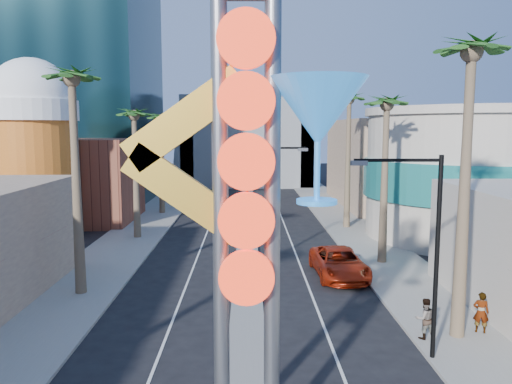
# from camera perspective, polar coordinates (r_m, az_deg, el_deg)

# --- Properties ---
(sidewalk_west) EXTENTS (5.00, 100.00, 0.15)m
(sidewalk_west) POSITION_cam_1_polar(r_m,az_deg,el_deg) (47.11, -12.67, -3.81)
(sidewalk_west) COLOR gray
(sidewalk_west) RESTS_ON ground
(sidewalk_east) EXTENTS (5.00, 100.00, 0.15)m
(sidewalk_east) POSITION_cam_1_polar(r_m,az_deg,el_deg) (47.10, 10.65, -3.76)
(sidewalk_east) COLOR gray
(sidewalk_east) RESTS_ON ground
(median) EXTENTS (1.60, 84.00, 0.15)m
(median) POSITION_cam_1_polar(r_m,az_deg,el_deg) (49.09, -1.01, -3.19)
(median) COLOR gray
(median) RESTS_ON ground
(brick_filler_west) EXTENTS (10.00, 10.00, 8.00)m
(brick_filler_west) POSITION_cam_1_polar(r_m,az_deg,el_deg) (51.11, -19.27, 1.26)
(brick_filler_west) COLOR brown
(brick_filler_west) RESTS_ON ground
(filler_east) EXTENTS (10.00, 20.00, 10.00)m
(filler_east) POSITION_cam_1_polar(r_m,az_deg,el_deg) (60.56, 14.33, 3.26)
(filler_east) COLOR #9C7C65
(filler_east) RESTS_ON ground
(beer_mug) EXTENTS (7.00, 7.00, 14.50)m
(beer_mug) POSITION_cam_1_polar(r_m,az_deg,el_deg) (43.75, -24.00, 5.16)
(beer_mug) COLOR #C55E1A
(beer_mug) RESTS_ON ground
(turquoise_building) EXTENTS (16.60, 16.60, 10.60)m
(turquoise_building) POSITION_cam_1_polar(r_m,az_deg,el_deg) (44.26, 22.98, 1.86)
(turquoise_building) COLOR #B7AF9B
(turquoise_building) RESTS_ON ground
(canopy) EXTENTS (22.00, 16.00, 22.00)m
(canopy) POSITION_cam_1_polar(r_m,az_deg,el_deg) (82.41, -1.01, 4.00)
(canopy) COLOR slate
(canopy) RESTS_ON ground
(neon_sign) EXTENTS (6.53, 2.60, 12.55)m
(neon_sign) POSITION_cam_1_polar(r_m,az_deg,el_deg) (13.36, 2.39, 0.18)
(neon_sign) COLOR gray
(neon_sign) RESTS_ON ground
(streetlight_0) EXTENTS (3.79, 0.25, 8.00)m
(streetlight_0) POSITION_cam_1_polar(r_m,az_deg,el_deg) (30.55, -0.01, -0.43)
(streetlight_0) COLOR black
(streetlight_0) RESTS_ON ground
(streetlight_1) EXTENTS (3.79, 0.25, 8.00)m
(streetlight_1) POSITION_cam_1_polar(r_m,az_deg,el_deg) (54.43, -1.60, 2.93)
(streetlight_1) COLOR black
(streetlight_1) RESTS_ON ground
(streetlight_2) EXTENTS (3.45, 0.25, 8.00)m
(streetlight_2) POSITION_cam_1_polar(r_m,az_deg,el_deg) (19.90, 18.77, -5.10)
(streetlight_2) COLOR black
(streetlight_2) RESTS_ON ground
(palm_1) EXTENTS (2.40, 2.40, 12.70)m
(palm_1) POSITION_cam_1_polar(r_m,az_deg,el_deg) (27.85, -20.27, 10.65)
(palm_1) COLOR brown
(palm_1) RESTS_ON ground
(palm_2) EXTENTS (2.40, 2.40, 11.20)m
(palm_2) POSITION_cam_1_polar(r_m,az_deg,el_deg) (41.28, -13.75, 7.76)
(palm_2) COLOR brown
(palm_2) RESTS_ON ground
(palm_3) EXTENTS (2.40, 2.40, 11.20)m
(palm_3) POSITION_cam_1_polar(r_m,az_deg,el_deg) (53.06, -10.89, 7.67)
(palm_3) COLOR brown
(palm_3) RESTS_ON ground
(palm_5) EXTENTS (2.40, 2.40, 13.20)m
(palm_5) POSITION_cam_1_polar(r_m,az_deg,el_deg) (22.30, 23.34, 12.63)
(palm_5) COLOR brown
(palm_5) RESTS_ON ground
(palm_6) EXTENTS (2.40, 2.40, 11.70)m
(palm_6) POSITION_cam_1_polar(r_m,az_deg,el_deg) (33.52, 14.71, 8.67)
(palm_6) COLOR brown
(palm_6) RESTS_ON ground
(palm_7) EXTENTS (2.40, 2.40, 12.70)m
(palm_7) POSITION_cam_1_polar(r_m,az_deg,el_deg) (45.22, 10.60, 9.48)
(palm_7) COLOR brown
(palm_7) RESTS_ON ground
(red_pickup) EXTENTS (3.11, 6.30, 1.72)m
(red_pickup) POSITION_cam_1_polar(r_m,az_deg,el_deg) (31.01, 9.46, -7.99)
(red_pickup) COLOR #B2270D
(red_pickup) RESTS_ON ground
(pedestrian_a) EXTENTS (0.76, 0.63, 1.80)m
(pedestrian_a) POSITION_cam_1_polar(r_m,az_deg,el_deg) (24.27, 24.32, -12.41)
(pedestrian_a) COLOR gray
(pedestrian_a) RESTS_ON sidewalk_east
(pedestrian_b) EXTENTS (0.92, 0.76, 1.75)m
(pedestrian_b) POSITION_cam_1_polar(r_m,az_deg,el_deg) (22.77, 18.72, -13.53)
(pedestrian_b) COLOR gray
(pedestrian_b) RESTS_ON sidewalk_east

